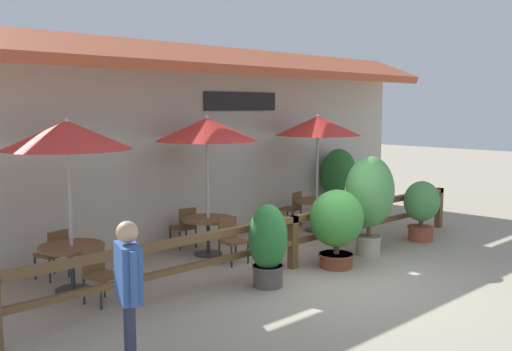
% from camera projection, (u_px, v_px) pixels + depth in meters
% --- Properties ---
extents(ground_plane, '(60.00, 60.00, 0.00)m').
position_uv_depth(ground_plane, '(339.00, 281.00, 9.46)').
color(ground_plane, '#9E937F').
extents(building_facade, '(14.28, 1.49, 4.23)m').
position_uv_depth(building_facade, '(189.00, 140.00, 12.16)').
color(building_facade, '#BCB7A8').
rests_on(building_facade, ground).
extents(patio_railing, '(10.40, 0.14, 0.95)m').
position_uv_depth(patio_railing, '(293.00, 230.00, 10.13)').
color(patio_railing, brown).
rests_on(patio_railing, ground).
extents(patio_umbrella_near, '(1.98, 1.98, 2.70)m').
position_uv_depth(patio_umbrella_near, '(67.00, 135.00, 8.68)').
color(patio_umbrella_near, '#B7B2A8').
rests_on(patio_umbrella_near, ground).
extents(dining_table_near, '(1.01, 1.01, 0.73)m').
position_uv_depth(dining_table_near, '(72.00, 254.00, 8.90)').
color(dining_table_near, brown).
rests_on(dining_table_near, ground).
extents(chair_near_streetside, '(0.49, 0.49, 0.84)m').
position_uv_depth(chair_near_streetside, '(99.00, 272.00, 8.38)').
color(chair_near_streetside, brown).
rests_on(chair_near_streetside, ground).
extents(chair_near_wallside, '(0.51, 0.51, 0.84)m').
position_uv_depth(chair_near_wallside, '(54.00, 252.00, 9.52)').
color(chair_near_wallside, brown).
rests_on(chair_near_wallside, ground).
extents(patio_umbrella_middle, '(1.98, 1.98, 2.70)m').
position_uv_depth(patio_umbrella_middle, '(207.00, 130.00, 10.87)').
color(patio_umbrella_middle, '#B7B2A8').
rests_on(patio_umbrella_middle, ground).
extents(dining_table_middle, '(1.01, 1.01, 0.73)m').
position_uv_depth(dining_table_middle, '(208.00, 225.00, 11.10)').
color(dining_table_middle, brown).
rests_on(dining_table_middle, ground).
extents(chair_middle_streetside, '(0.45, 0.45, 0.84)m').
position_uv_depth(chair_middle_streetside, '(231.00, 238.00, 10.53)').
color(chair_middle_streetside, brown).
rests_on(chair_middle_streetside, ground).
extents(chair_middle_wallside, '(0.45, 0.45, 0.84)m').
position_uv_depth(chair_middle_wallside, '(185.00, 225.00, 11.65)').
color(chair_middle_wallside, brown).
rests_on(chair_middle_wallside, ground).
extents(patio_umbrella_far, '(1.98, 1.98, 2.70)m').
position_uv_depth(patio_umbrella_far, '(318.00, 126.00, 13.03)').
color(patio_umbrella_far, '#B7B2A8').
rests_on(patio_umbrella_far, ground).
extents(dining_table_far, '(1.01, 1.01, 0.73)m').
position_uv_depth(dining_table_far, '(317.00, 206.00, 13.25)').
color(dining_table_far, brown).
rests_on(dining_table_far, ground).
extents(chair_far_streetside, '(0.48, 0.48, 0.84)m').
position_uv_depth(chair_far_streetside, '(341.00, 216.00, 12.69)').
color(chair_far_streetside, brown).
rests_on(chair_far_streetside, ground).
extents(chair_far_wallside, '(0.49, 0.49, 0.84)m').
position_uv_depth(chair_far_wallside, '(292.00, 207.00, 13.79)').
color(chair_far_wallside, brown).
rests_on(chair_far_wallside, ground).
extents(potted_plant_small_flowering, '(1.03, 0.93, 1.41)m').
position_uv_depth(potted_plant_small_flowering, '(337.00, 222.00, 10.18)').
color(potted_plant_small_flowering, brown).
rests_on(potted_plant_small_flowering, ground).
extents(potted_plant_corner_fern, '(1.02, 0.92, 1.94)m').
position_uv_depth(potted_plant_corner_fern, '(369.00, 195.00, 11.01)').
color(potted_plant_corner_fern, '#B7AD99').
rests_on(potted_plant_corner_fern, ground).
extents(potted_plant_broad_leaf, '(0.83, 0.74, 1.29)m').
position_uv_depth(potted_plant_broad_leaf, '(422.00, 206.00, 12.27)').
color(potted_plant_broad_leaf, '#9E4C33').
rests_on(potted_plant_broad_leaf, ground).
extents(potted_plant_tall_tropical, '(0.66, 0.59, 1.34)m').
position_uv_depth(potted_plant_tall_tropical, '(268.00, 244.00, 9.11)').
color(potted_plant_tall_tropical, '#564C47').
rests_on(potted_plant_tall_tropical, ground).
extents(potted_plant_entrance_palm, '(1.00, 0.90, 1.79)m').
position_uv_depth(potted_plant_entrance_palm, '(339.00, 175.00, 14.91)').
color(potted_plant_entrance_palm, '#564C47').
rests_on(potted_plant_entrance_palm, ground).
extents(pedestrian, '(0.35, 0.57, 1.70)m').
position_uv_depth(pedestrian, '(128.00, 278.00, 5.96)').
color(pedestrian, '#2D334C').
rests_on(pedestrian, ground).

